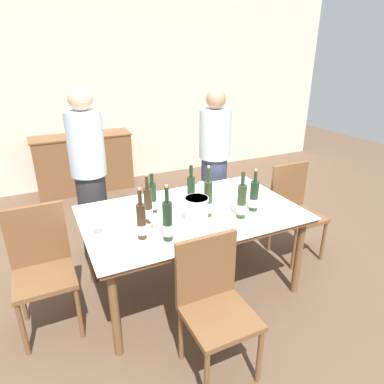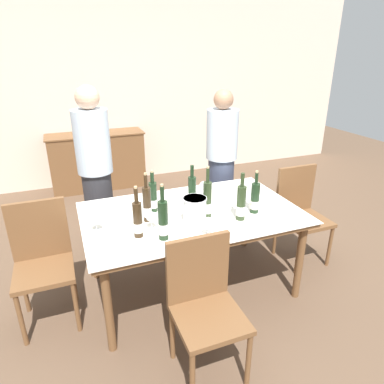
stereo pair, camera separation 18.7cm
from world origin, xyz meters
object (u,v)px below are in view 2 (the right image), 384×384
Objects in this scene: wine_bottle_2 at (147,205)px; wine_glass_3 at (151,217)px; chair_right_end at (300,208)px; dining_table at (192,219)px; wine_bottle_7 at (241,204)px; chair_near_front at (204,299)px; wine_bottle_4 at (255,199)px; person_guest_left at (221,166)px; wine_bottle_1 at (192,192)px; chair_left_end at (42,255)px; wine_bottle_5 at (163,221)px; wine_glass_0 at (204,186)px; wine_glass_1 at (95,219)px; person_host at (96,174)px; wine_bottle_3 at (207,201)px; ice_bucket at (195,210)px; wine_glass_2 at (208,223)px; wine_bottle_6 at (138,220)px; wine_bottle_0 at (153,197)px; sideboard_cabinet at (98,161)px.

wine_bottle_2 reaches higher than wine_glass_3.
wine_glass_3 is 0.15× the size of chair_right_end.
dining_table is 4.56× the size of wine_bottle_7.
wine_glass_3 is (-0.01, -0.15, -0.04)m from wine_bottle_2.
chair_near_front reaches higher than dining_table.
wine_bottle_4 reaches higher than chair_right_end.
person_guest_left is at bearing 72.01° from wine_bottle_7.
wine_bottle_1 is 0.39× the size of chair_left_end.
wine_glass_0 is (0.54, 0.56, -0.03)m from wine_bottle_5.
wine_glass_0 is at bearing 6.32° from chair_left_end.
wine_glass_1 is at bearing -176.13° from chair_right_end.
person_host is at bearing 57.28° from chair_left_end.
wine_bottle_3 reaches higher than wine_bottle_1.
wine_bottle_4 reaches higher than ice_bucket.
ice_bucket reaches higher than chair_right_end.
wine_bottle_2 is 0.95m from person_host.
wine_bottle_5 is at bearing 104.78° from chair_near_front.
wine_glass_3 is at bearing 144.89° from wine_glass_2.
wine_bottle_3 is 1.31m from chair_left_end.
wine_bottle_2 is 0.15m from wine_glass_3.
dining_table is at bearing -4.31° from chair_left_end.
wine_bottle_6 is 2.63× the size of wine_glass_1.
wine_bottle_4 is at bearing -9.31° from chair_left_end.
chair_left_end is at bearing -176.79° from wine_bottle_0.
chair_near_front is 0.96× the size of chair_left_end.
wine_bottle_3 is 0.26× the size of person_guest_left.
wine_bottle_0 is 0.71m from wine_bottle_7.
wine_bottle_6 is 0.13m from wine_glass_3.
chair_near_front is at bearing -139.57° from wine_bottle_4.
dining_table is 1.88× the size of chair_right_end.
person_host is (-0.85, 0.66, 0.00)m from wine_glass_0.
dining_table is at bearing 74.17° from chair_near_front.
wine_bottle_0 is 0.33m from wine_bottle_1.
person_host is (-0.28, 0.91, -0.02)m from wine_bottle_2.
person_guest_left reaches higher than chair_right_end.
person_host is (-0.20, -1.85, 0.43)m from sideboard_cabinet.
wine_bottle_3 is at bearing -54.49° from person_host.
wine_bottle_4 is at bearing 0.43° from ice_bucket.
chair_right_end is at bearing 0.01° from chair_left_end.
wine_bottle_5 is 1.60m from chair_right_end.
wine_bottle_1 is (0.49, -2.65, 0.45)m from sideboard_cabinet.
wine_glass_2 is at bearing -23.38° from chair_left_end.
wine_bottle_1 is 0.96× the size of wine_bottle_6.
person_host is (-0.60, 1.09, 0.00)m from ice_bucket.
sideboard_cabinet is 1.52× the size of chair_near_front.
person_host is at bearing 115.51° from wine_bottle_0.
ice_bucket is at bearing -82.21° from sideboard_cabinet.
wine_glass_2 is 0.09× the size of person_host.
chair_left_end is (-0.72, -2.66, 0.12)m from sideboard_cabinet.
wine_bottle_0 is at bearing -144.46° from person_guest_left.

